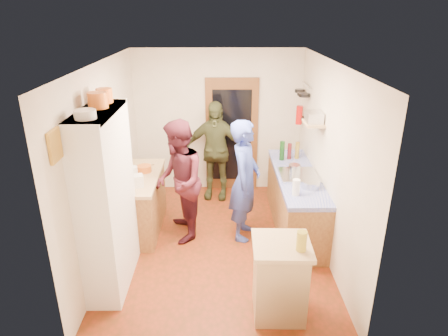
{
  "coord_description": "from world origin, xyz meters",
  "views": [
    {
      "loc": [
        0.05,
        -5.04,
        3.23
      ],
      "look_at": [
        0.09,
        0.15,
        1.14
      ],
      "focal_mm": 32.0,
      "sensor_mm": 36.0,
      "label": 1
    }
  ],
  "objects_px": {
    "hutch_body": "(107,201)",
    "person_back": "(216,151)",
    "person_hob": "(247,182)",
    "person_left": "(181,180)",
    "island_base": "(280,281)",
    "right_counter_base": "(295,202)"
  },
  "relations": [
    {
      "from": "right_counter_base",
      "to": "person_left",
      "type": "bearing_deg",
      "value": -171.92
    },
    {
      "from": "right_counter_base",
      "to": "person_back",
      "type": "height_order",
      "value": "person_back"
    },
    {
      "from": "person_back",
      "to": "island_base",
      "type": "bearing_deg",
      "value": -67.05
    },
    {
      "from": "hutch_body",
      "to": "person_back",
      "type": "distance_m",
      "value": 2.7
    },
    {
      "from": "hutch_body",
      "to": "person_left",
      "type": "xyz_separation_m",
      "value": [
        0.77,
        1.05,
        -0.2
      ]
    },
    {
      "from": "person_back",
      "to": "person_hob",
      "type": "bearing_deg",
      "value": -62.17
    },
    {
      "from": "hutch_body",
      "to": "right_counter_base",
      "type": "bearing_deg",
      "value": 27.47
    },
    {
      "from": "person_left",
      "to": "person_back",
      "type": "bearing_deg",
      "value": 150.07
    },
    {
      "from": "person_left",
      "to": "person_back",
      "type": "height_order",
      "value": "person_left"
    },
    {
      "from": "island_base",
      "to": "person_left",
      "type": "relative_size",
      "value": 0.48
    },
    {
      "from": "hutch_body",
      "to": "island_base",
      "type": "height_order",
      "value": "hutch_body"
    },
    {
      "from": "hutch_body",
      "to": "right_counter_base",
      "type": "distance_m",
      "value": 2.9
    },
    {
      "from": "island_base",
      "to": "person_left",
      "type": "distance_m",
      "value": 2.14
    },
    {
      "from": "island_base",
      "to": "person_back",
      "type": "bearing_deg",
      "value": 103.75
    },
    {
      "from": "right_counter_base",
      "to": "island_base",
      "type": "bearing_deg",
      "value": -104.71
    },
    {
      "from": "person_hob",
      "to": "hutch_body",
      "type": "bearing_deg",
      "value": 133.98
    },
    {
      "from": "person_back",
      "to": "person_left",
      "type": "bearing_deg",
      "value": -101.01
    },
    {
      "from": "person_hob",
      "to": "person_back",
      "type": "distance_m",
      "value": 1.46
    },
    {
      "from": "person_hob",
      "to": "person_left",
      "type": "bearing_deg",
      "value": 100.74
    },
    {
      "from": "right_counter_base",
      "to": "person_left",
      "type": "relative_size",
      "value": 1.22
    },
    {
      "from": "hutch_body",
      "to": "person_back",
      "type": "xyz_separation_m",
      "value": [
        1.26,
        2.38,
        -0.21
      ]
    },
    {
      "from": "hutch_body",
      "to": "person_left",
      "type": "distance_m",
      "value": 1.32
    }
  ]
}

